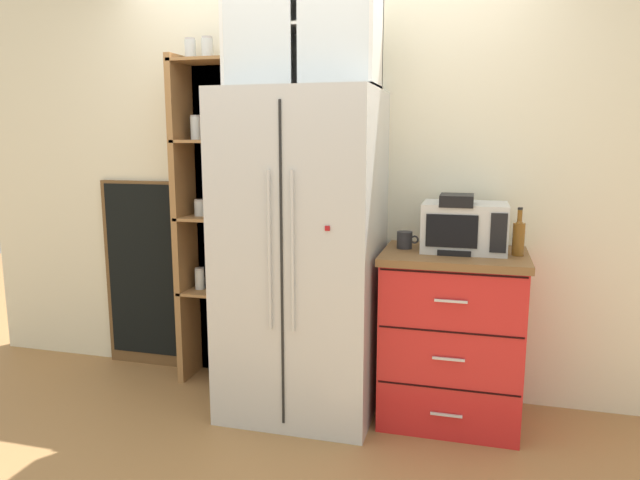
% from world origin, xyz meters
% --- Properties ---
extents(ground_plane, '(10.49, 10.49, 0.00)m').
position_xyz_m(ground_plane, '(0.00, 0.00, 0.00)').
color(ground_plane, '#9E7042').
extents(wall_back_cream, '(4.81, 0.10, 2.55)m').
position_xyz_m(wall_back_cream, '(0.00, 0.40, 1.27)').
color(wall_back_cream, silver).
rests_on(wall_back_cream, ground).
extents(refrigerator, '(0.84, 0.74, 1.79)m').
position_xyz_m(refrigerator, '(0.00, -0.01, 0.90)').
color(refrigerator, silver).
rests_on(refrigerator, ground).
extents(pantry_shelf_column, '(0.45, 0.31, 2.13)m').
position_xyz_m(pantry_shelf_column, '(-0.66, 0.28, 1.05)').
color(pantry_shelf_column, brown).
rests_on(pantry_shelf_column, ground).
extents(counter_cabinet, '(0.76, 0.59, 0.94)m').
position_xyz_m(counter_cabinet, '(0.82, 0.07, 0.47)').
color(counter_cabinet, red).
rests_on(counter_cabinet, ground).
extents(microwave, '(0.44, 0.33, 0.26)m').
position_xyz_m(microwave, '(0.87, 0.12, 1.07)').
color(microwave, silver).
rests_on(microwave, counter_cabinet).
extents(coffee_maker, '(0.17, 0.20, 0.31)m').
position_xyz_m(coffee_maker, '(0.82, 0.08, 1.10)').
color(coffee_maker, black).
rests_on(coffee_maker, counter_cabinet).
extents(mug_charcoal, '(0.12, 0.08, 0.09)m').
position_xyz_m(mug_charcoal, '(0.55, 0.11, 0.99)').
color(mug_charcoal, '#2D2D33').
rests_on(mug_charcoal, counter_cabinet).
extents(mug_sage, '(0.11, 0.07, 0.08)m').
position_xyz_m(mug_sage, '(0.82, 0.05, 0.98)').
color(mug_sage, '#8CA37F').
rests_on(mug_sage, counter_cabinet).
extents(bottle_green, '(0.06, 0.06, 0.28)m').
position_xyz_m(bottle_green, '(0.82, 0.05, 1.06)').
color(bottle_green, '#285B33').
rests_on(bottle_green, counter_cabinet).
extents(bottle_amber, '(0.06, 0.06, 0.25)m').
position_xyz_m(bottle_amber, '(1.14, 0.07, 1.05)').
color(bottle_amber, brown).
rests_on(bottle_amber, counter_cabinet).
extents(upper_cabinet, '(0.80, 0.32, 0.63)m').
position_xyz_m(upper_cabinet, '(0.00, 0.04, 2.11)').
color(upper_cabinet, silver).
rests_on(upper_cabinet, refrigerator).
extents(chalkboard_menu, '(0.60, 0.04, 1.26)m').
position_xyz_m(chalkboard_menu, '(-1.21, 0.33, 0.64)').
color(chalkboard_menu, brown).
rests_on(chalkboard_menu, ground).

